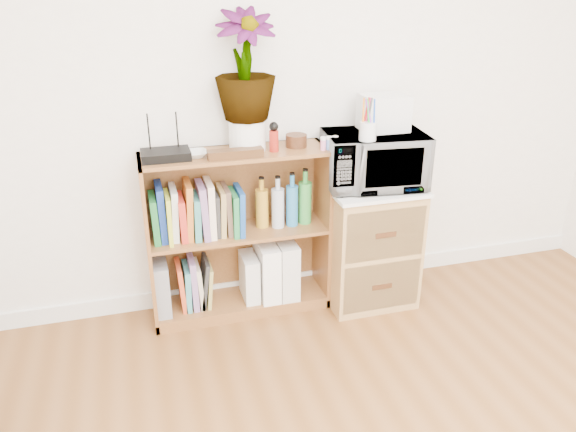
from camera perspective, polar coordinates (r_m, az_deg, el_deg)
name	(u,v)px	position (r m, az deg, el deg)	size (l,w,h in m)	color
skirting_board	(292,280)	(3.52, 0.38, -6.53)	(4.00, 0.02, 0.10)	white
bookshelf	(239,234)	(3.13, -5.05, -1.87)	(1.00, 0.30, 0.95)	brown
wicker_unit	(368,244)	(3.32, 8.09, -2.82)	(0.50, 0.45, 0.70)	#9E7542
microwave	(374,160)	(3.12, 8.70, 5.67)	(0.54, 0.36, 0.30)	silver
pen_cup	(368,131)	(2.93, 8.11, 8.54)	(0.09, 0.09, 0.10)	silver
small_appliance	(384,113)	(3.13, 9.69, 10.31)	(0.24, 0.20, 0.19)	silver
router	(166,155)	(2.89, -12.32, 6.10)	(0.24, 0.16, 0.04)	black
white_bowl	(195,154)	(2.89, -9.45, 6.22)	(0.13, 0.13, 0.03)	silver
plant_pot	(247,135)	(2.96, -4.17, 8.22)	(0.19, 0.19, 0.16)	white
potted_plant	(245,65)	(2.89, -4.38, 15.02)	(0.31, 0.31, 0.55)	#307A30
trinket_box	(235,154)	(2.85, -5.36, 6.32)	(0.28, 0.07, 0.05)	#341A0E
kokeshi_doll	(274,141)	(2.94, -1.44, 7.62)	(0.05, 0.05, 0.11)	maroon
wooden_bowl	(296,141)	(3.03, 0.84, 7.67)	(0.11, 0.11, 0.07)	#361E0E
paint_jars	(329,144)	(2.99, 4.20, 7.26)	(0.11, 0.04, 0.06)	pink
file_box	(160,285)	(3.20, -12.83, -6.89)	(0.09, 0.24, 0.30)	gray
magazine_holder_left	(249,277)	(3.25, -3.94, -6.18)	(0.08, 0.21, 0.27)	silver
magazine_holder_mid	(267,269)	(3.26, -2.16, -5.42)	(0.11, 0.27, 0.33)	white
magazine_holder_right	(285,266)	(3.28, -0.28, -5.15)	(0.11, 0.27, 0.34)	silver
cookbooks	(196,212)	(3.03, -9.30, 0.37)	(0.49, 0.20, 0.31)	#1D6F32
liquor_bottles	(298,199)	(3.13, 0.98, 1.75)	(0.48, 0.07, 0.32)	#BD8823
lower_books	(194,283)	(3.22, -9.51, -6.78)	(0.19, 0.19, 0.30)	#D34A25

